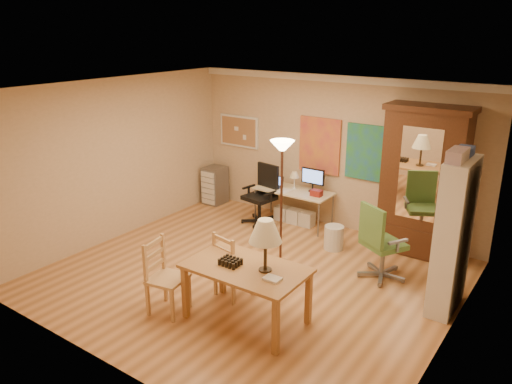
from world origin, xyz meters
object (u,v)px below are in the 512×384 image
Objects in this scene: dining_table at (253,258)px; bookshelf at (453,237)px; computer_desk at (296,203)px; armoire at (422,191)px; office_chair_black at (261,208)px; office_chair_green at (380,259)px.

bookshelf is at bearing 42.71° from dining_table.
computer_desk is 2.32m from armoire.
computer_desk is 0.60× the size of armoire.
office_chair_black is at bearing 122.90° from dining_table.
computer_desk is 0.72× the size of bookshelf.
office_chair_black is at bearing 163.88° from bookshelf.
office_chair_black is 2.89m from armoire.
dining_table is 0.74× the size of bookshelf.
bookshelf is at bearing -60.00° from armoire.
bookshelf is (1.84, 1.70, 0.12)m from dining_table.
bookshelf is at bearing -24.26° from computer_desk.
office_chair_black is 0.96× the size of office_chair_green.
bookshelf is (0.85, -1.47, -0.04)m from armoire.
computer_desk is 3.43m from bookshelf.
computer_desk is 1.26× the size of office_chair_green.
armoire is at bearing 8.82° from office_chair_black.
dining_table is 3.33m from armoire.
armoire is at bearing 2.22° from computer_desk.
armoire is (2.76, 0.43, 0.74)m from office_chair_black.
computer_desk is at bearing -177.78° from armoire.
bookshelf reaches higher than office_chair_green.
office_chair_black is at bearing -171.18° from armoire.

